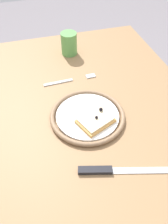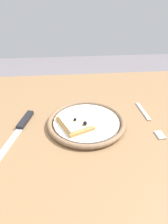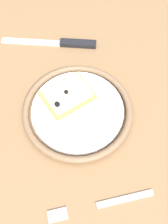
{
  "view_description": "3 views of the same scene",
  "coord_description": "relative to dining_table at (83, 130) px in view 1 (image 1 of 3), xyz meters",
  "views": [
    {
      "loc": [
        0.51,
        -0.14,
        1.26
      ],
      "look_at": [
        0.03,
        -0.0,
        0.74
      ],
      "focal_mm": 37.01,
      "sensor_mm": 36.0,
      "label": 1
    },
    {
      "loc": [
        0.08,
        0.51,
        1.08
      ],
      "look_at": [
        0.03,
        -0.02,
        0.74
      ],
      "focal_mm": 32.3,
      "sensor_mm": 36.0,
      "label": 2
    },
    {
      "loc": [
        -0.26,
        0.05,
        1.25
      ],
      "look_at": [
        0.01,
        -0.0,
        0.74
      ],
      "focal_mm": 44.75,
      "sensor_mm": 36.0,
      "label": 3
    }
  ],
  "objects": [
    {
      "name": "dining_table",
      "position": [
        0.0,
        0.0,
        0.0
      ],
      "size": [
        1.05,
        0.81,
        0.71
      ],
      "color": "#936D47",
      "rests_on": "ground_plane"
    },
    {
      "name": "ground_plane",
      "position": [
        0.0,
        0.0,
        -0.62
      ],
      "size": [
        6.0,
        6.0,
        0.0
      ],
      "primitive_type": "plane",
      "color": "slate"
    },
    {
      "name": "knife",
      "position": [
        0.23,
        0.0,
        0.1
      ],
      "size": [
        0.08,
        0.24,
        0.01
      ],
      "color": "silver",
      "rests_on": "dining_table"
    },
    {
      "name": "cup",
      "position": [
        -0.36,
        0.04,
        0.14
      ],
      "size": [
        0.07,
        0.07,
        0.09
      ],
      "primitive_type": "cylinder",
      "color": "#599E4C",
      "rests_on": "dining_table"
    },
    {
      "name": "fork",
      "position": [
        -0.17,
        0.0,
        0.09
      ],
      "size": [
        0.02,
        0.2,
        0.0
      ],
      "color": "#BABABA",
      "rests_on": "dining_table"
    },
    {
      "name": "pizza_slice_near",
      "position": [
        0.06,
        0.02,
        0.11
      ],
      "size": [
        0.11,
        0.13,
        0.03
      ],
      "color": "tan",
      "rests_on": "plate"
    },
    {
      "name": "plate",
      "position": [
        0.03,
        0.01,
        0.1
      ],
      "size": [
        0.24,
        0.24,
        0.02
      ],
      "color": "white",
      "rests_on": "dining_table"
    }
  ]
}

